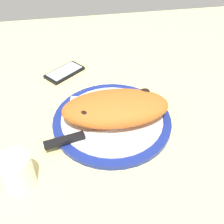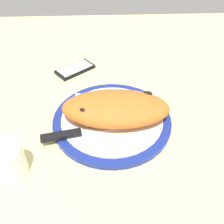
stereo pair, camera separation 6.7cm
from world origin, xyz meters
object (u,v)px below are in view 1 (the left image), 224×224
at_px(plate, 112,120).
at_px(fork, 92,99).
at_px(calzone, 116,108).
at_px(water_glass, 17,173).
at_px(knife, 77,137).
at_px(smartphone, 65,72).

bearing_deg(plate, fork, -63.23).
relative_size(calzone, water_glass, 3.48).
height_order(knife, smartphone, knife).
bearing_deg(knife, calzone, -151.48).
relative_size(fork, knife, 0.69).
xyz_separation_m(plate, smartphone, (0.12, -0.26, -0.00)).
bearing_deg(fork, plate, 116.77).
relative_size(calzone, fork, 1.80).
relative_size(knife, smartphone, 1.62).
xyz_separation_m(calzone, smartphone, (0.12, -0.26, -0.04)).
distance_m(calzone, fork, 0.10).
bearing_deg(fork, calzone, 121.87).
height_order(calzone, smartphone, calzone).
distance_m(plate, smartphone, 0.29).
bearing_deg(smartphone, water_glass, 74.95).
bearing_deg(water_glass, fork, -128.07).
bearing_deg(calzone, smartphone, -64.43).
height_order(fork, knife, knife).
height_order(knife, water_glass, water_glass).
height_order(plate, water_glass, water_glass).
relative_size(plate, fork, 2.00).
relative_size(knife, water_glass, 2.79).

